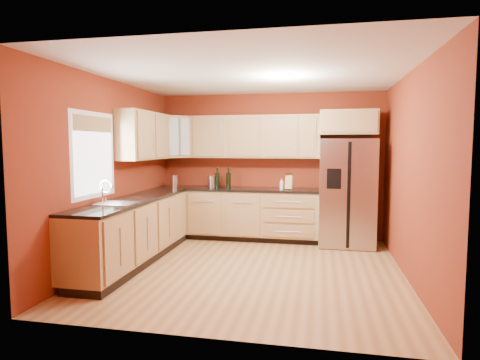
{
  "coord_description": "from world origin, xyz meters",
  "views": [
    {
      "loc": [
        0.9,
        -5.24,
        1.68
      ],
      "look_at": [
        -0.32,
        0.9,
        1.13
      ],
      "focal_mm": 30.0,
      "sensor_mm": 36.0,
      "label": 1
    }
  ],
  "objects_px": {
    "canister_left": "(174,181)",
    "soap_dispenser": "(282,184)",
    "wine_bottle_a": "(217,177)",
    "refrigerator": "(347,192)",
    "knife_block": "(289,182)"
  },
  "relations": [
    {
      "from": "refrigerator",
      "to": "soap_dispenser",
      "type": "distance_m",
      "value": 1.1
    },
    {
      "from": "canister_left",
      "to": "wine_bottle_a",
      "type": "relative_size",
      "value": 0.59
    },
    {
      "from": "refrigerator",
      "to": "wine_bottle_a",
      "type": "bearing_deg",
      "value": 177.52
    },
    {
      "from": "wine_bottle_a",
      "to": "soap_dispenser",
      "type": "distance_m",
      "value": 1.17
    },
    {
      "from": "canister_left",
      "to": "knife_block",
      "type": "relative_size",
      "value": 0.89
    },
    {
      "from": "canister_left",
      "to": "soap_dispenser",
      "type": "height_order",
      "value": "canister_left"
    },
    {
      "from": "refrigerator",
      "to": "knife_block",
      "type": "xyz_separation_m",
      "value": [
        -0.96,
        0.02,
        0.15
      ]
    },
    {
      "from": "knife_block",
      "to": "soap_dispenser",
      "type": "height_order",
      "value": "knife_block"
    },
    {
      "from": "knife_block",
      "to": "wine_bottle_a",
      "type": "bearing_deg",
      "value": -177.1
    },
    {
      "from": "canister_left",
      "to": "wine_bottle_a",
      "type": "distance_m",
      "value": 0.79
    },
    {
      "from": "knife_block",
      "to": "soap_dispenser",
      "type": "distance_m",
      "value": 0.13
    },
    {
      "from": "canister_left",
      "to": "wine_bottle_a",
      "type": "bearing_deg",
      "value": 6.54
    },
    {
      "from": "refrigerator",
      "to": "knife_block",
      "type": "distance_m",
      "value": 0.97
    },
    {
      "from": "refrigerator",
      "to": "canister_left",
      "type": "height_order",
      "value": "refrigerator"
    },
    {
      "from": "refrigerator",
      "to": "wine_bottle_a",
      "type": "height_order",
      "value": "refrigerator"
    }
  ]
}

